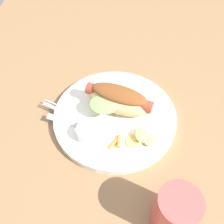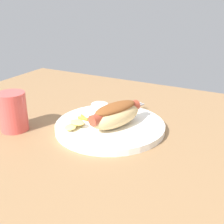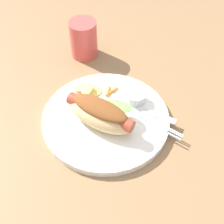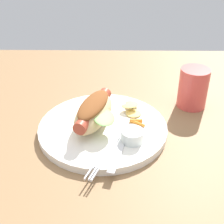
{
  "view_description": "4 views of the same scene",
  "coord_description": "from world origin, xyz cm",
  "px_view_note": "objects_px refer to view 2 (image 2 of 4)",
  "views": [
    {
      "loc": [
        -36.08,
        0.1,
        46.71
      ],
      "look_at": [
        -3.89,
        2.83,
        4.94
      ],
      "focal_mm": 40.88,
      "sensor_mm": 36.0,
      "label": 1
    },
    {
      "loc": [
        29.79,
        -56.77,
        31.91
      ],
      "look_at": [
        -2.34,
        4.1,
        3.92
      ],
      "focal_mm": 47.19,
      "sensor_mm": 36.0,
      "label": 2
    },
    {
      "loc": [
        39.74,
        13.84,
        53.48
      ],
      "look_at": [
        -0.56,
        3.95,
        5.17
      ],
      "focal_mm": 50.54,
      "sensor_mm": 36.0,
      "label": 3
    },
    {
      "loc": [
        -4.61,
        56.94,
        39.85
      ],
      "look_at": [
        -3.89,
        3.39,
        5.74
      ],
      "focal_mm": 50.23,
      "sensor_mm": 36.0,
      "label": 4
    }
  ],
  "objects_px": {
    "plate": "(110,126)",
    "carrot_garnish": "(84,118)",
    "chips_pile": "(75,124)",
    "hot_dog": "(116,114)",
    "fork": "(120,110)",
    "knife": "(113,110)",
    "drinking_cup": "(13,112)",
    "sauce_ramekin": "(100,108)"
  },
  "relations": [
    {
      "from": "fork",
      "to": "knife",
      "type": "xyz_separation_m",
      "value": [
        -0.02,
        -0.01,
        -0.0
      ]
    },
    {
      "from": "plate",
      "to": "knife",
      "type": "relative_size",
      "value": 1.99
    },
    {
      "from": "sauce_ramekin",
      "to": "chips_pile",
      "type": "relative_size",
      "value": 0.59
    },
    {
      "from": "sauce_ramekin",
      "to": "drinking_cup",
      "type": "distance_m",
      "value": 0.22
    },
    {
      "from": "knife",
      "to": "hot_dog",
      "type": "bearing_deg",
      "value": -134.18
    },
    {
      "from": "plate",
      "to": "hot_dog",
      "type": "height_order",
      "value": "hot_dog"
    },
    {
      "from": "knife",
      "to": "carrot_garnish",
      "type": "height_order",
      "value": "carrot_garnish"
    },
    {
      "from": "hot_dog",
      "to": "carrot_garnish",
      "type": "distance_m",
      "value": 0.1
    },
    {
      "from": "hot_dog",
      "to": "drinking_cup",
      "type": "distance_m",
      "value": 0.25
    },
    {
      "from": "knife",
      "to": "fork",
      "type": "bearing_deg",
      "value": -62.98
    },
    {
      "from": "fork",
      "to": "drinking_cup",
      "type": "distance_m",
      "value": 0.28
    },
    {
      "from": "plate",
      "to": "fork",
      "type": "distance_m",
      "value": 0.09
    },
    {
      "from": "plate",
      "to": "sauce_ramekin",
      "type": "distance_m",
      "value": 0.08
    },
    {
      "from": "plate",
      "to": "knife",
      "type": "distance_m",
      "value": 0.09
    },
    {
      "from": "chips_pile",
      "to": "carrot_garnish",
      "type": "distance_m",
      "value": 0.05
    },
    {
      "from": "fork",
      "to": "knife",
      "type": "height_order",
      "value": "same"
    },
    {
      "from": "sauce_ramekin",
      "to": "drinking_cup",
      "type": "xyz_separation_m",
      "value": [
        -0.15,
        -0.17,
        0.02
      ]
    },
    {
      "from": "hot_dog",
      "to": "carrot_garnish",
      "type": "bearing_deg",
      "value": 110.21
    },
    {
      "from": "hot_dog",
      "to": "drinking_cup",
      "type": "relative_size",
      "value": 1.65
    },
    {
      "from": "chips_pile",
      "to": "drinking_cup",
      "type": "relative_size",
      "value": 0.78
    },
    {
      "from": "carrot_garnish",
      "to": "drinking_cup",
      "type": "bearing_deg",
      "value": -143.33
    },
    {
      "from": "fork",
      "to": "chips_pile",
      "type": "xyz_separation_m",
      "value": [
        -0.05,
        -0.14,
        0.01
      ]
    },
    {
      "from": "drinking_cup",
      "to": "carrot_garnish",
      "type": "bearing_deg",
      "value": 36.67
    },
    {
      "from": "hot_dog",
      "to": "chips_pile",
      "type": "bearing_deg",
      "value": 140.17
    },
    {
      "from": "sauce_ramekin",
      "to": "knife",
      "type": "height_order",
      "value": "sauce_ramekin"
    },
    {
      "from": "sauce_ramekin",
      "to": "carrot_garnish",
      "type": "distance_m",
      "value": 0.06
    },
    {
      "from": "hot_dog",
      "to": "fork",
      "type": "xyz_separation_m",
      "value": [
        -0.03,
        0.09,
        -0.03
      ]
    },
    {
      "from": "knife",
      "to": "plate",
      "type": "bearing_deg",
      "value": -143.05
    },
    {
      "from": "fork",
      "to": "carrot_garnish",
      "type": "relative_size",
      "value": 4.73
    },
    {
      "from": "carrot_garnish",
      "to": "plate",
      "type": "bearing_deg",
      "value": 7.45
    },
    {
      "from": "plate",
      "to": "carrot_garnish",
      "type": "height_order",
      "value": "carrot_garnish"
    },
    {
      "from": "fork",
      "to": "sauce_ramekin",
      "type": "bearing_deg",
      "value": 147.13
    },
    {
      "from": "knife",
      "to": "carrot_garnish",
      "type": "xyz_separation_m",
      "value": [
        -0.04,
        -0.09,
        0.0
      ]
    },
    {
      "from": "plate",
      "to": "hot_dog",
      "type": "relative_size",
      "value": 1.71
    },
    {
      "from": "plate",
      "to": "chips_pile",
      "type": "xyz_separation_m",
      "value": [
        -0.06,
        -0.06,
        0.02
      ]
    },
    {
      "from": "plate",
      "to": "hot_dog",
      "type": "xyz_separation_m",
      "value": [
        0.02,
        -0.01,
        0.04
      ]
    },
    {
      "from": "plate",
      "to": "hot_dog",
      "type": "bearing_deg",
      "value": -16.7
    },
    {
      "from": "fork",
      "to": "chips_pile",
      "type": "distance_m",
      "value": 0.15
    },
    {
      "from": "fork",
      "to": "drinking_cup",
      "type": "height_order",
      "value": "drinking_cup"
    },
    {
      "from": "chips_pile",
      "to": "carrot_garnish",
      "type": "bearing_deg",
      "value": 100.04
    },
    {
      "from": "hot_dog",
      "to": "fork",
      "type": "distance_m",
      "value": 0.1
    },
    {
      "from": "plate",
      "to": "drinking_cup",
      "type": "bearing_deg",
      "value": -151.92
    }
  ]
}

